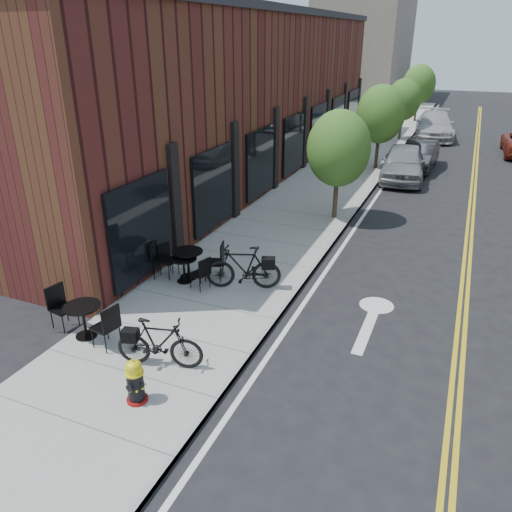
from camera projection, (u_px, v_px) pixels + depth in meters
The scene contains 17 objects.
ground at pixel (251, 359), 10.40m from camera, with size 120.00×120.00×0.00m, color black.
sidewalk_near at pixel (306, 206), 19.51m from camera, with size 4.00×70.00×0.12m, color #9E9B93.
building_near at pixel (242, 98), 23.08m from camera, with size 5.00×28.00×7.00m, color #4F1B19.
bg_building_left at pixel (364, 47), 51.61m from camera, with size 8.00×14.00×10.00m, color #726656.
tree_near_a at pixel (339, 149), 17.13m from camera, with size 2.20×2.20×3.81m.
tree_near_b at pixel (381, 114), 23.82m from camera, with size 2.30×2.30×3.98m.
tree_near_c at pixel (404, 100), 30.63m from camera, with size 2.10×2.10×3.67m.
tree_near_d at pixel (419, 84), 37.25m from camera, with size 2.40×2.40×4.11m.
fire_hydrant at pixel (135, 382), 8.87m from camera, with size 0.41×0.41×0.89m.
bicycle_left at pixel (243, 267), 12.83m from camera, with size 0.55×1.96×1.18m, color black.
bicycle_right at pixel (159, 343), 9.78m from camera, with size 0.50×1.77×1.06m, color black.
bistro_set_a at pixel (83, 316), 10.77m from camera, with size 1.89×0.93×1.00m.
bistro_set_b at pixel (184, 266), 13.23m from camera, with size 1.68×0.88×0.88m.
bistro_set_c at pixel (188, 260), 13.42m from camera, with size 1.95×1.03×1.02m.
parked_car_a at pixel (403, 163), 22.94m from camera, with size 1.88×4.67×1.59m, color gray.
parked_car_b at pixel (419, 155), 24.83m from camera, with size 1.45×4.15×1.37m, color black.
parked_car_c at pixel (434, 125), 32.24m from camera, with size 2.31×5.69×1.65m, color #B5B4B9.
Camera 1 is at (3.46, -7.91, 6.19)m, focal length 35.00 mm.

